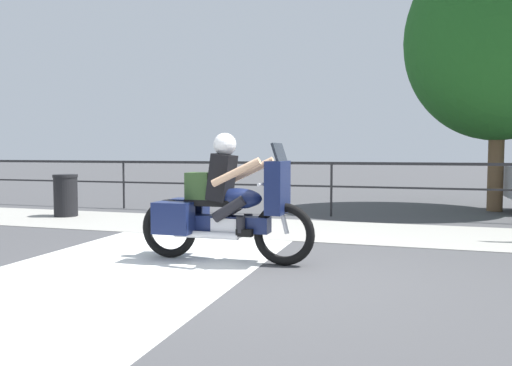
# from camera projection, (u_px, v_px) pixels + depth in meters

# --- Properties ---
(ground_plane) EXTENTS (120.00, 120.00, 0.00)m
(ground_plane) POSITION_uv_depth(u_px,v_px,m) (259.00, 276.00, 5.60)
(ground_plane) COLOR #424244
(sidewalk_band) EXTENTS (44.00, 2.40, 0.01)m
(sidewalk_band) POSITION_uv_depth(u_px,v_px,m) (314.00, 230.00, 8.85)
(sidewalk_band) COLOR #99968E
(sidewalk_band) RESTS_ON ground
(crosswalk_band) EXTENTS (2.99, 6.00, 0.01)m
(crosswalk_band) POSITION_uv_depth(u_px,v_px,m) (123.00, 269.00, 5.89)
(crosswalk_band) COLOR silver
(crosswalk_band) RESTS_ON ground
(fence_railing) EXTENTS (36.00, 0.05, 1.18)m
(fence_railing) POSITION_uv_depth(u_px,v_px,m) (331.00, 173.00, 10.71)
(fence_railing) COLOR #232326
(fence_railing) RESTS_ON ground
(motorcycle) EXTENTS (2.32, 0.76, 1.63)m
(motorcycle) POSITION_uv_depth(u_px,v_px,m) (223.00, 206.00, 6.30)
(motorcycle) COLOR black
(motorcycle) RESTS_ON ground
(trash_bin) EXTENTS (0.51, 0.51, 0.91)m
(trash_bin) POSITION_uv_depth(u_px,v_px,m) (66.00, 195.00, 10.68)
(trash_bin) COLOR black
(trash_bin) RESTS_ON ground
(tree_behind_sign) EXTENTS (4.27, 4.27, 6.35)m
(tree_behind_sign) POSITION_uv_depth(u_px,v_px,m) (500.00, 39.00, 11.48)
(tree_behind_sign) COLOR brown
(tree_behind_sign) RESTS_ON ground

